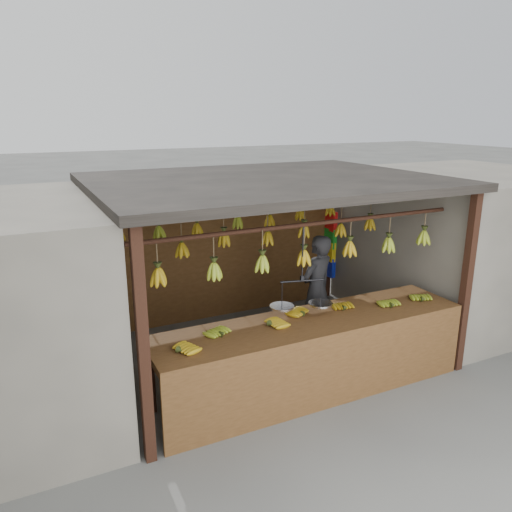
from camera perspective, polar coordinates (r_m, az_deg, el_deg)
ground at (r=7.02m, az=1.10°, el=-10.87°), size 80.00×80.00×0.00m
stall at (r=6.66m, az=-0.11°, el=5.62°), size 4.30×3.30×2.40m
neighbor_right at (r=8.77m, az=22.57°, el=1.44°), size 3.00×3.00×2.30m
counter at (r=5.76m, az=7.02°, el=-9.41°), size 3.79×0.86×0.96m
hanging_bananas at (r=6.46m, az=1.19°, el=2.16°), size 3.56×2.23×0.36m
balance_scale at (r=5.75m, az=5.21°, el=-5.14°), size 0.72×0.39×0.96m
vendor at (r=7.09m, az=6.95°, el=-3.81°), size 0.66×0.54×1.57m
bag_bundles at (r=8.70m, az=8.46°, el=1.32°), size 0.08×0.26×1.16m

